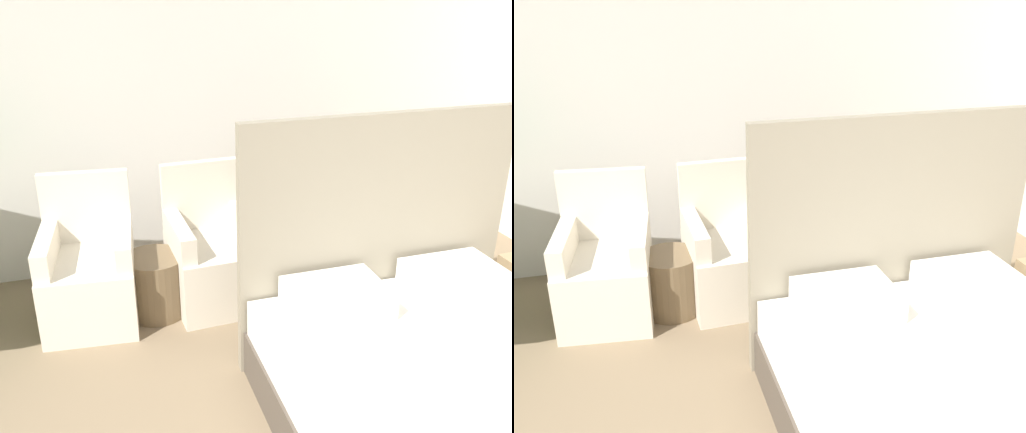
{
  "view_description": "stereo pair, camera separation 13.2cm",
  "coord_description": "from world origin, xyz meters",
  "views": [
    {
      "loc": [
        -0.76,
        -0.44,
        2.09
      ],
      "look_at": [
        0.19,
        2.59,
        0.77
      ],
      "focal_mm": 40.0,
      "sensor_mm": 36.0,
      "label": 1
    },
    {
      "loc": [
        -0.63,
        -0.48,
        2.09
      ],
      "look_at": [
        0.19,
        2.59,
        0.77
      ],
      "focal_mm": 40.0,
      "sensor_mm": 36.0,
      "label": 2
    }
  ],
  "objects": [
    {
      "name": "wall_back",
      "position": [
        0.0,
        3.72,
        1.45
      ],
      "size": [
        10.0,
        0.06,
        2.9
      ],
      "color": "silver",
      "rests_on": "ground_plane"
    },
    {
      "name": "armchair_near_window_left",
      "position": [
        -0.82,
        3.0,
        0.29
      ],
      "size": [
        0.64,
        0.7,
        0.93
      ],
      "rotation": [
        0.0,
        0.0,
        -0.1
      ],
      "color": "beige",
      "rests_on": "ground_plane"
    },
    {
      "name": "bed",
      "position": [
        0.78,
        1.25,
        0.29
      ],
      "size": [
        1.64,
        2.07,
        1.45
      ],
      "color": "#4C4238",
      "rests_on": "ground_plane"
    },
    {
      "name": "side_table",
      "position": [
        -0.41,
        2.94,
        0.21
      ],
      "size": [
        0.4,
        0.4,
        0.42
      ],
      "color": "brown",
      "rests_on": "ground_plane"
    },
    {
      "name": "armchair_near_window_right",
      "position": [
        0.01,
        3.0,
        0.29
      ],
      "size": [
        0.61,
        0.67,
        0.93
      ],
      "rotation": [
        0.0,
        0.0,
        0.05
      ],
      "color": "beige",
      "rests_on": "ground_plane"
    }
  ]
}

